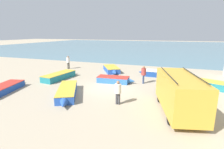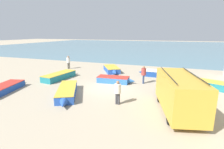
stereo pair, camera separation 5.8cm
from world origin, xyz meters
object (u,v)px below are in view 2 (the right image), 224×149
Objects in this scene: fisherman_1 at (68,61)px; fishing_rowboat_4 at (114,80)px; fishing_rowboat_5 at (204,83)px; fishing_rowboat_2 at (4,88)px; fishing_rowboat_1 at (161,74)px; fisherman_2 at (144,73)px; parked_van at (179,93)px; fishing_rowboat_3 at (60,76)px; fishing_rowboat_6 at (112,69)px; fishing_rowboat_0 at (67,92)px; fisherman_0 at (118,90)px.

fishing_rowboat_4 is at bearing 16.49° from fisherman_1.
fishing_rowboat_2 is at bearing 45.77° from fishing_rowboat_5.
fishing_rowboat_2 is (-12.06, -9.90, -0.04)m from fishing_rowboat_1.
fisherman_2 is at bearing 9.60° from fishing_rowboat_4.
fishing_rowboat_2 is 1.31× the size of fishing_rowboat_4.
parked_van is at bearing -44.22° from fishing_rowboat_4.
fishing_rowboat_3 reaches higher than fishing_rowboat_1.
fishing_rowboat_4 is at bearing -78.47° from fishing_rowboat_3.
fishing_rowboat_4 is (-5.88, 4.91, -0.98)m from parked_van.
fishing_rowboat_3 is 14.31m from fishing_rowboat_5.
fishing_rowboat_1 reaches higher than fishing_rowboat_2.
fishing_rowboat_0 is at bearing -34.08° from fishing_rowboat_6.
fishing_rowboat_3 is (-10.14, -4.72, 0.01)m from fishing_rowboat_1.
fishing_rowboat_3 is at bearing 29.74° from fishing_rowboat_5.
fishing_rowboat_6 is at bearing 149.91° from fishing_rowboat_0.
fishing_rowboat_0 is 7.52m from fisherman_2.
fishing_rowboat_2 is at bearing -109.07° from fishing_rowboat_0.
fishing_rowboat_4 is (5.99, 0.57, -0.03)m from fishing_rowboat_3.
fishing_rowboat_1 is 15.60m from fishing_rowboat_2.
fisherman_1 is (-16.33, 2.87, 0.74)m from fishing_rowboat_5.
fishing_rowboat_1 is 3.80m from fisherman_2.
fishing_rowboat_3 is 9.18m from fisherman_0.
fisherman_1 is 1.03× the size of fisherman_2.
fishing_rowboat_1 is at bearing 54.47° from fishing_rowboat_6.
fishing_rowboat_4 is at bearing -66.97° from fishing_rowboat_2.
fisherman_1 is at bearing -119.88° from fishing_rowboat_6.
fishing_rowboat_2 is at bearing -148.31° from fishing_rowboat_4.
fishing_rowboat_6 is (-1.94, 4.52, 0.02)m from fishing_rowboat_4.
fishing_rowboat_2 is at bearing -44.44° from fisherman_1.
fishing_rowboat_4 reaches higher than fishing_rowboat_2.
fishing_rowboat_2 is 1.15× the size of fishing_rowboat_5.
fisherman_0 reaches higher than fishing_rowboat_6.
parked_van is 12.68m from fishing_rowboat_3.
parked_van is 1.35× the size of fishing_rowboat_6.
parked_van is 1.45× the size of fishing_rowboat_4.
fishing_rowboat_1 is at bearing -116.80° from fisherman_2.
fishing_rowboat_6 is 2.41× the size of fisherman_0.
fisherman_0 is (4.25, -0.20, 0.70)m from fishing_rowboat_0.
fishing_rowboat_1 is 12.32m from fisherman_1.
fisherman_1 is (-14.03, 9.19, -0.20)m from parked_van.
fishing_rowboat_6 is at bearing 24.98° from parked_van.
parked_van is 1.28× the size of fishing_rowboat_5.
fishing_rowboat_2 is (-13.79, -0.84, -1.00)m from parked_van.
fishing_rowboat_5 is at bearing -34.65° from parked_van.
fishing_rowboat_3 is at bearing -167.09° from fishing_rowboat_0.
fisherman_2 is (-1.39, -3.46, 0.72)m from fishing_rowboat_1.
fishing_rowboat_1 is 1.10× the size of fishing_rowboat_5.
fishing_rowboat_3 reaches higher than fishing_rowboat_0.
fishing_rowboat_4 is (2.27, 4.86, -0.02)m from fishing_rowboat_0.
fishing_rowboat_3 is 8.87m from fisherman_2.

